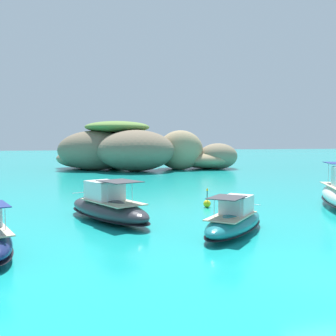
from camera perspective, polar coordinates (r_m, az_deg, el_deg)
ground_plane at (r=15.74m, az=22.22°, el=-14.86°), size 400.00×400.00×0.00m
islet_large at (r=67.83m, az=-8.00°, el=2.64°), size 21.23×22.39×8.41m
islet_small at (r=69.69m, az=3.62°, el=2.05°), size 17.02×14.94×6.81m
motorboat_teal at (r=21.56m, az=9.67°, el=-7.63°), size 6.16×6.35×2.14m
motorboat_charcoal at (r=24.81m, az=-8.80°, el=-5.73°), size 5.72×8.68×2.63m
channel_buoy at (r=29.62m, az=5.72°, el=-5.10°), size 0.56×0.56×1.48m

